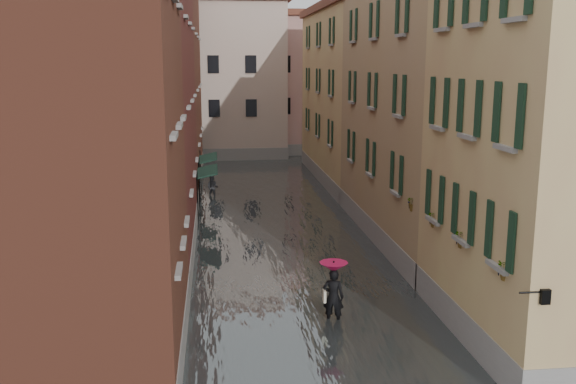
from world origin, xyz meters
TOP-DOWN VIEW (x-y plane):
  - ground at (0.00, 0.00)m, footprint 120.00×120.00m
  - floodwater at (0.00, 13.00)m, footprint 10.00×60.00m
  - building_left_near at (-7.00, -2.00)m, footprint 6.00×8.00m
  - building_left_mid at (-7.00, 9.00)m, footprint 6.00×14.00m
  - building_left_far at (-7.00, 24.00)m, footprint 6.00×16.00m
  - building_right_near at (7.00, -2.00)m, footprint 6.00×8.00m
  - building_right_mid at (7.00, 9.00)m, footprint 6.00×14.00m
  - building_right_far at (7.00, 24.00)m, footprint 6.00×16.00m
  - building_end_cream at (-3.00, 38.00)m, footprint 12.00×9.00m
  - building_end_pink at (6.00, 40.00)m, footprint 10.00×9.00m
  - awning_near at (-3.48, 14.56)m, footprint 1.09×3.29m
  - awning_far at (-3.48, 19.34)m, footprint 1.09×3.13m
  - wall_lantern at (4.33, -6.00)m, footprint 0.71×0.22m
  - window_planters at (4.12, -0.73)m, footprint 0.59×8.39m
  - pedestrian_main at (0.59, -0.14)m, footprint 0.92×0.92m
  - pedestrian_far at (-3.21, 19.37)m, footprint 0.82×0.72m

SIDE VIEW (x-z plane):
  - ground at x=0.00m, z-range 0.00..0.00m
  - floodwater at x=0.00m, z-range 0.00..0.20m
  - pedestrian_far at x=-3.21m, z-range 0.00..1.45m
  - pedestrian_main at x=0.59m, z-range 0.19..2.25m
  - awning_far at x=-3.48m, z-range 1.07..3.87m
  - awning_near at x=-3.48m, z-range 1.07..3.87m
  - wall_lantern at x=4.33m, z-range 2.83..3.18m
  - window_planters at x=4.12m, z-range 3.09..3.93m
  - building_right_near at x=7.00m, z-range 0.00..11.50m
  - building_right_far at x=7.00m, z-range 0.00..11.50m
  - building_end_pink at x=6.00m, z-range 0.00..12.00m
  - building_left_mid at x=-7.00m, z-range 0.00..12.50m
  - building_left_near at x=-7.00m, z-range 0.00..13.00m
  - building_right_mid at x=7.00m, z-range 0.00..13.00m
  - building_end_cream at x=-3.00m, z-range 0.00..13.00m
  - building_left_far at x=-7.00m, z-range 0.00..14.00m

